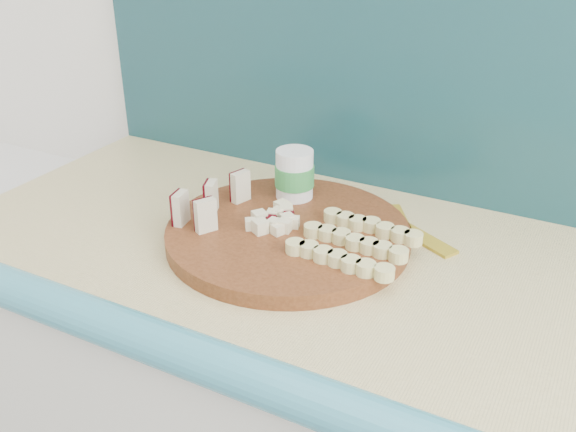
# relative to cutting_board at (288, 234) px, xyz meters

# --- Properties ---
(cutting_board) EXTENTS (0.42, 0.42, 0.02)m
(cutting_board) POSITION_rel_cutting_board_xyz_m (0.00, 0.00, 0.00)
(cutting_board) COLOR #48230F
(cutting_board) RESTS_ON kitchen_counter
(apple_wedges) EXTENTS (0.07, 0.15, 0.05)m
(apple_wedges) POSITION_rel_cutting_board_xyz_m (-0.13, -0.03, 0.04)
(apple_wedges) COLOR beige
(apple_wedges) RESTS_ON cutting_board
(apple_chunks) EXTENTS (0.07, 0.07, 0.02)m
(apple_chunks) POSITION_rel_cutting_board_xyz_m (-0.02, 0.00, 0.02)
(apple_chunks) COLOR #FBF5C8
(apple_chunks) RESTS_ON cutting_board
(banana_slices) EXTENTS (0.18, 0.16, 0.02)m
(banana_slices) POSITION_rel_cutting_board_xyz_m (0.12, -0.01, 0.02)
(banana_slices) COLOR #DCD386
(banana_slices) RESTS_ON cutting_board
(canister) EXTENTS (0.07, 0.07, 0.11)m
(canister) POSITION_rel_cutting_board_xyz_m (-0.04, 0.11, 0.05)
(canister) COLOR white
(canister) RESTS_ON kitchen_counter
(banana_peel) EXTENTS (0.19, 0.16, 0.01)m
(banana_peel) POSITION_rel_cutting_board_xyz_m (0.14, 0.12, -0.01)
(banana_peel) COLOR gold
(banana_peel) RESTS_ON kitchen_counter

